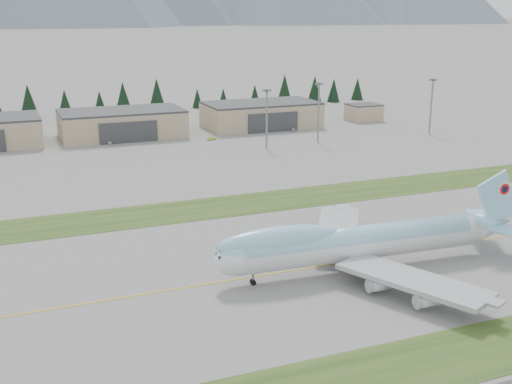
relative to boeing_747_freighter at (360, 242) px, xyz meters
name	(u,v)px	position (x,y,z in m)	size (l,w,h in m)	color
ground	(338,263)	(-2.26, 4.44, -5.80)	(7000.00, 7000.00, 0.00)	slate
grass_strip_near	(463,354)	(-2.26, -33.56, -5.80)	(400.00, 14.00, 0.08)	#274619
grass_strip_far	(255,203)	(-2.26, 49.44, -5.80)	(400.00, 18.00, 0.08)	#274619
taxiway_line_main	(338,263)	(-2.26, 4.44, -5.80)	(400.00, 0.40, 0.02)	gold
boeing_747_freighter	(360,242)	(0.00, 0.00, 0.00)	(66.58, 57.57, 17.58)	silver
hangar_center	(122,123)	(-17.26, 154.34, -0.41)	(48.00, 26.60, 10.80)	#9A916C
hangar_right	(261,115)	(42.74, 154.34, -0.41)	(48.00, 26.60, 10.80)	#9A916C
control_shed	(364,112)	(92.74, 152.44, -2.00)	(14.00, 12.00, 7.60)	#9A916C
floodlight_masts	(253,107)	(22.29, 112.85, 9.64)	(195.40, 7.66, 22.67)	slate
service_vehicle_a	(110,144)	(-24.63, 140.93, -5.80)	(1.44, 3.56, 1.21)	silver
service_vehicle_b	(212,140)	(13.75, 134.67, -5.80)	(1.31, 3.72, 1.23)	#A8B22C
service_vehicle_c	(293,131)	(51.56, 140.33, -5.80)	(1.67, 4.11, 1.19)	#B3B3B8
conifer_belt	(117,99)	(-8.06, 215.39, 1.43)	(269.06, 12.74, 16.59)	black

